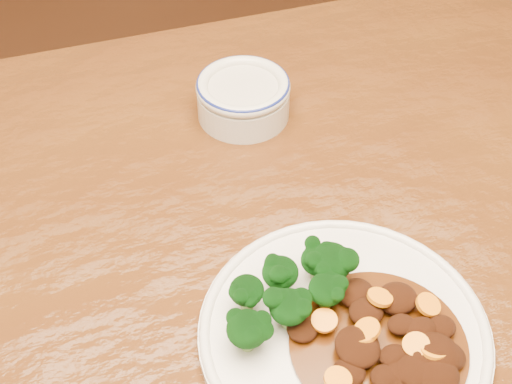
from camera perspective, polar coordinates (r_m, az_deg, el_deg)
name	(u,v)px	position (r m, az deg, el deg)	size (l,w,h in m)	color
dining_table	(276,336)	(0.73, 1.63, -11.45)	(1.55, 0.98, 0.75)	#4D2A0D
dinner_plate	(344,332)	(0.63, 7.07, -11.04)	(0.25, 0.25, 0.02)	silver
broccoli_florets	(294,287)	(0.62, 3.06, -7.60)	(0.13, 0.08, 0.04)	#769B50
mince_stew	(392,341)	(0.62, 10.80, -11.61)	(0.15, 0.15, 0.03)	#451F07
dip_bowl	(243,96)	(0.82, -1.03, 7.68)	(0.11, 0.11, 0.05)	beige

